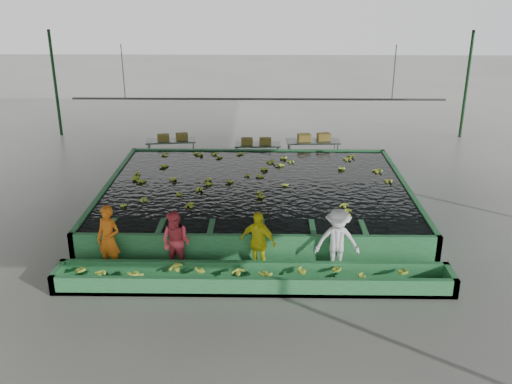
{
  "coord_description": "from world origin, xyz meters",
  "views": [
    {
      "loc": [
        0.28,
        -16.17,
        7.43
      ],
      "look_at": [
        0.0,
        0.5,
        1.0
      ],
      "focal_mm": 40.0,
      "sensor_mm": 36.0,
      "label": 1
    }
  ],
  "objects_px": {
    "worker_a": "(109,239)",
    "packing_table_left": "(171,151)",
    "sorting_trough": "(253,278)",
    "worker_c": "(258,242)",
    "box_stack_right": "(314,140)",
    "box_stack_left": "(173,140)",
    "packing_table_mid": "(257,154)",
    "box_stack_mid": "(256,144)",
    "flotation_tank": "(257,197)",
    "worker_d": "(337,242)",
    "worker_b": "(176,242)",
    "packing_table_right": "(312,152)"
  },
  "relations": [
    {
      "from": "packing_table_left",
      "to": "box_stack_left",
      "type": "xyz_separation_m",
      "value": [
        0.09,
        -0.04,
        0.46
      ]
    },
    {
      "from": "sorting_trough",
      "to": "packing_table_mid",
      "type": "relative_size",
      "value": 5.34
    },
    {
      "from": "packing_table_mid",
      "to": "worker_b",
      "type": "bearing_deg",
      "value": -102.29
    },
    {
      "from": "box_stack_left",
      "to": "box_stack_right",
      "type": "height_order",
      "value": "box_stack_right"
    },
    {
      "from": "packing_table_left",
      "to": "packing_table_right",
      "type": "height_order",
      "value": "packing_table_right"
    },
    {
      "from": "flotation_tank",
      "to": "box_stack_right",
      "type": "distance_m",
      "value": 5.49
    },
    {
      "from": "worker_c",
      "to": "packing_table_mid",
      "type": "xyz_separation_m",
      "value": [
        -0.14,
        9.18,
        -0.44
      ]
    },
    {
      "from": "flotation_tank",
      "to": "packing_table_left",
      "type": "relative_size",
      "value": 4.91
    },
    {
      "from": "worker_d",
      "to": "box_stack_left",
      "type": "height_order",
      "value": "worker_d"
    },
    {
      "from": "sorting_trough",
      "to": "flotation_tank",
      "type": "bearing_deg",
      "value": 90.0
    },
    {
      "from": "packing_table_mid",
      "to": "box_stack_left",
      "type": "height_order",
      "value": "box_stack_left"
    },
    {
      "from": "worker_d",
      "to": "worker_a",
      "type": "bearing_deg",
      "value": -178.65
    },
    {
      "from": "packing_table_right",
      "to": "box_stack_right",
      "type": "height_order",
      "value": "box_stack_right"
    },
    {
      "from": "sorting_trough",
      "to": "box_stack_left",
      "type": "relative_size",
      "value": 8.03
    },
    {
      "from": "flotation_tank",
      "to": "worker_b",
      "type": "height_order",
      "value": "worker_b"
    },
    {
      "from": "worker_d",
      "to": "packing_table_mid",
      "type": "relative_size",
      "value": 0.97
    },
    {
      "from": "worker_d",
      "to": "flotation_tank",
      "type": "bearing_deg",
      "value": 118.11
    },
    {
      "from": "sorting_trough",
      "to": "packing_table_right",
      "type": "relative_size",
      "value": 4.63
    },
    {
      "from": "packing_table_left",
      "to": "box_stack_mid",
      "type": "xyz_separation_m",
      "value": [
        3.56,
        -0.34,
        0.39
      ]
    },
    {
      "from": "sorting_trough",
      "to": "box_stack_right",
      "type": "height_order",
      "value": "box_stack_right"
    },
    {
      "from": "box_stack_mid",
      "to": "packing_table_left",
      "type": "bearing_deg",
      "value": 174.55
    },
    {
      "from": "worker_d",
      "to": "box_stack_mid",
      "type": "bearing_deg",
      "value": 105.31
    },
    {
      "from": "packing_table_left",
      "to": "box_stack_right",
      "type": "distance_m",
      "value": 5.95
    },
    {
      "from": "worker_d",
      "to": "box_stack_left",
      "type": "xyz_separation_m",
      "value": [
        -5.73,
        9.41,
        0.02
      ]
    },
    {
      "from": "flotation_tank",
      "to": "packing_table_mid",
      "type": "bearing_deg",
      "value": 90.47
    },
    {
      "from": "worker_a",
      "to": "worker_d",
      "type": "distance_m",
      "value": 5.96
    },
    {
      "from": "flotation_tank",
      "to": "box_stack_right",
      "type": "bearing_deg",
      "value": 65.37
    },
    {
      "from": "worker_c",
      "to": "box_stack_mid",
      "type": "xyz_separation_m",
      "value": [
        -0.2,
        9.11,
        -0.01
      ]
    },
    {
      "from": "worker_d",
      "to": "packing_table_left",
      "type": "xyz_separation_m",
      "value": [
        -5.82,
        9.45,
        -0.44
      ]
    },
    {
      "from": "worker_d",
      "to": "box_stack_left",
      "type": "bearing_deg",
      "value": 122.71
    },
    {
      "from": "worker_a",
      "to": "packing_table_left",
      "type": "height_order",
      "value": "worker_a"
    },
    {
      "from": "worker_d",
      "to": "packing_table_right",
      "type": "relative_size",
      "value": 0.84
    },
    {
      "from": "box_stack_mid",
      "to": "box_stack_right",
      "type": "bearing_deg",
      "value": 3.87
    },
    {
      "from": "worker_d",
      "to": "worker_b",
      "type": "bearing_deg",
      "value": -178.65
    },
    {
      "from": "worker_d",
      "to": "packing_table_mid",
      "type": "distance_m",
      "value": 9.45
    },
    {
      "from": "box_stack_left",
      "to": "packing_table_mid",
      "type": "bearing_deg",
      "value": -3.68
    },
    {
      "from": "packing_table_left",
      "to": "packing_table_mid",
      "type": "bearing_deg",
      "value": -4.24
    },
    {
      "from": "flotation_tank",
      "to": "box_stack_right",
      "type": "height_order",
      "value": "box_stack_right"
    },
    {
      "from": "worker_b",
      "to": "worker_d",
      "type": "height_order",
      "value": "worker_d"
    },
    {
      "from": "sorting_trough",
      "to": "box_stack_right",
      "type": "xyz_separation_m",
      "value": [
        2.28,
        10.07,
        0.73
      ]
    },
    {
      "from": "packing_table_mid",
      "to": "box_stack_mid",
      "type": "height_order",
      "value": "box_stack_mid"
    },
    {
      "from": "worker_a",
      "to": "box_stack_mid",
      "type": "relative_size",
      "value": 1.51
    },
    {
      "from": "sorting_trough",
      "to": "worker_c",
      "type": "xyz_separation_m",
      "value": [
        0.1,
        0.8,
        0.61
      ]
    },
    {
      "from": "box_stack_right",
      "to": "box_stack_mid",
      "type": "bearing_deg",
      "value": -176.13
    },
    {
      "from": "sorting_trough",
      "to": "worker_c",
      "type": "relative_size",
      "value": 5.8
    },
    {
      "from": "flotation_tank",
      "to": "worker_b",
      "type": "distance_m",
      "value": 4.78
    },
    {
      "from": "box_stack_right",
      "to": "packing_table_mid",
      "type": "bearing_deg",
      "value": -177.81
    },
    {
      "from": "box_stack_right",
      "to": "packing_table_left",
      "type": "bearing_deg",
      "value": 178.27
    },
    {
      "from": "box_stack_right",
      "to": "box_stack_left",
      "type": "bearing_deg",
      "value": 178.64
    },
    {
      "from": "worker_c",
      "to": "packing_table_left",
      "type": "relative_size",
      "value": 0.85
    }
  ]
}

